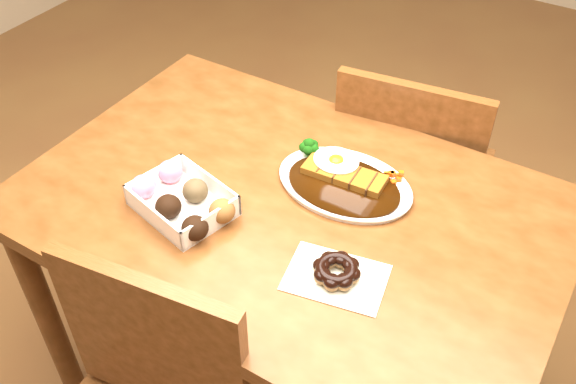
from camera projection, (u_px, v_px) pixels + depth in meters
The scene contains 5 objects.
table at pixel (289, 234), 1.49m from camera, with size 1.20×0.80×0.75m.
chair_far at pixel (410, 177), 1.91m from camera, with size 0.47×0.47×0.87m.
katsu_curry_plate at pixel (343, 179), 1.46m from camera, with size 0.31×0.23×0.06m.
donut_box at pixel (182, 200), 1.39m from camera, with size 0.25×0.20×0.06m.
pon_de_ring at pixel (336, 271), 1.25m from camera, with size 0.22×0.17×0.04m.
Camera 1 is at (0.55, -0.89, 1.72)m, focal length 40.00 mm.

